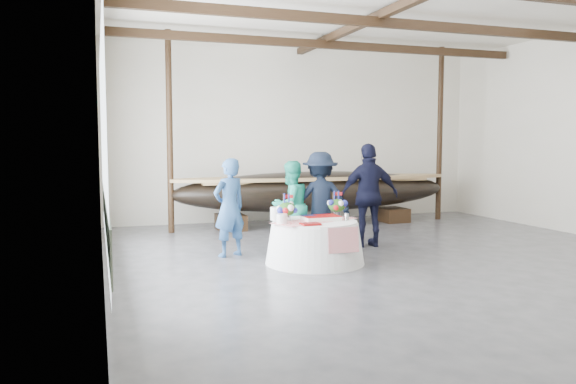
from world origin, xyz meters
name	(u,v)px	position (x,y,z in m)	size (l,w,h in m)	color
floor	(419,265)	(0.00, 0.00, 0.00)	(10.00, 12.00, 0.01)	#3D3D42
wall_back	(298,134)	(0.00, 6.00, 2.25)	(10.00, 0.02, 4.50)	silver
wall_left	(100,126)	(-5.00, 0.00, 2.25)	(0.02, 12.00, 4.50)	silver
pavilion_structure	(399,29)	(0.00, 0.81, 4.00)	(9.80, 11.76, 4.50)	black
open_bay	(104,156)	(-4.95, 1.00, 1.83)	(0.03, 7.00, 3.20)	silver
longboat_display	(316,191)	(0.00, 4.72, 0.85)	(7.10, 1.42, 1.33)	black
banquet_table	(315,242)	(-1.61, 0.67, 0.36)	(1.67, 1.67, 0.72)	silver
tabletop_items	(310,211)	(-1.63, 0.85, 0.87)	(1.63, 1.11, 0.40)	red
guest_woman_blue	(229,207)	(-2.84, 1.71, 0.88)	(0.64, 0.42, 1.75)	navy
guest_woman_teal	(291,206)	(-1.61, 1.93, 0.84)	(0.82, 0.64, 1.69)	#21AE90
guest_man_left	(320,200)	(-1.01, 1.93, 0.93)	(1.20, 0.69, 1.85)	black
guest_man_right	(369,195)	(-0.05, 1.77, 1.01)	(1.18, 0.49, 2.01)	black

